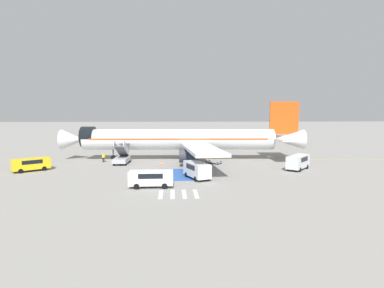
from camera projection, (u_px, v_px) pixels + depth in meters
The scene contains 18 objects.
ground_plane at pixel (169, 160), 53.65m from camera, with size 600.00×600.00×0.00m, color gray.
apron_leadline_yellow at pixel (179, 160), 54.31m from camera, with size 0.20×78.03×0.01m, color gold.
apron_stand_patch_blue at pixel (181, 174), 40.95m from camera, with size 6.56×8.35×0.01m, color #2856A8.
apron_walkway_bar_0 at pixel (161, 194), 30.61m from camera, with size 0.44×3.60×0.01m, color silver.
apron_walkway_bar_1 at pixel (173, 194), 30.68m from camera, with size 0.44×3.60×0.01m, color silver.
apron_walkway_bar_2 at pixel (184, 194), 30.76m from camera, with size 0.44×3.60×0.01m, color silver.
apron_walkway_bar_3 at pixel (196, 194), 30.84m from camera, with size 0.44×3.60×0.01m, color silver.
airliner at pixel (183, 140), 53.96m from camera, with size 43.76×36.83×10.48m.
boarding_stairs_forward at pixel (122, 158), 49.73m from camera, with size 2.46×5.33×3.99m.
fuel_tanker at pixel (198, 139), 78.68m from camera, with size 10.13×3.17×3.34m.
service_van_0 at pixel (298, 161), 44.32m from camera, with size 4.79×4.99×2.15m.
service_van_1 at pixel (197, 169), 38.03m from camera, with size 3.34×5.00×2.07m.
service_van_2 at pixel (31, 163), 43.12m from camera, with size 5.06×4.46×1.87m.
service_van_3 at pixel (151, 177), 33.47m from camera, with size 4.92×1.88×1.88m.
baggage_cart at pixel (213, 162), 49.89m from camera, with size 2.99×2.70×0.87m.
ground_crew_0 at pixel (196, 157), 51.21m from camera, with size 0.45×0.48×1.67m.
ground_crew_1 at pixel (103, 157), 51.33m from camera, with size 0.49×0.38×1.61m.
traffic_cone_0 at pixel (161, 164), 48.08m from camera, with size 0.49×0.49×0.55m.
Camera 1 is at (0.70, -53.28, 8.11)m, focal length 28.00 mm.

